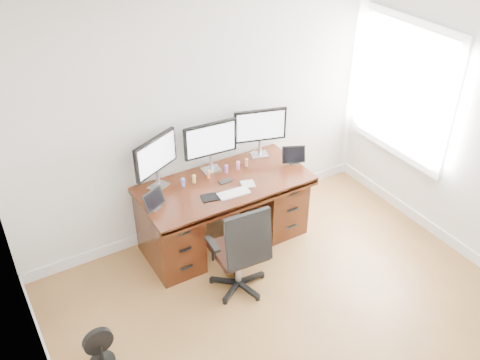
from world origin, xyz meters
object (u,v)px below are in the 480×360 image
floor_fan (100,348)px  monitor_center (210,141)px  office_chair (240,263)px  desk (223,210)px  keyboard (234,193)px

floor_fan → monitor_center: monitor_center is taller
office_chair → floor_fan: (-1.40, -0.14, -0.15)m
desk → floor_fan: 1.84m
floor_fan → keyboard: bearing=17.3°
keyboard → floor_fan: bearing=-154.8°
office_chair → monitor_center: size_ratio=1.77×
desk → monitor_center: monitor_center is taller
floor_fan → monitor_center: (1.62, 1.09, 0.91)m
desk → monitor_center: 0.72m
office_chair → keyboard: 0.67m
desk → office_chair: size_ratio=1.74×
desk → keyboard: keyboard is taller
floor_fan → monitor_center: 2.15m
office_chair → monitor_center: bearing=81.2°
monitor_center → keyboard: 0.59m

